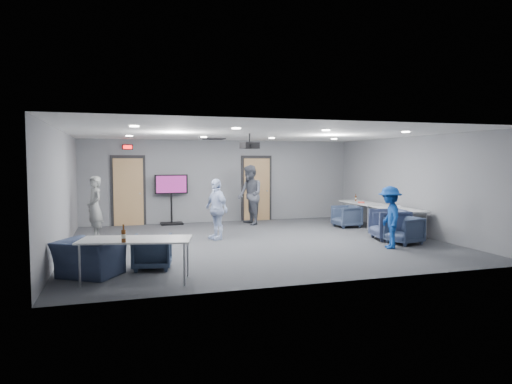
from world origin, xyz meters
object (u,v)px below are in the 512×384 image
object	(u,v)px
person_b	(250,195)
chair_right_a	(346,216)
chair_right_b	(389,224)
bottle_front	(124,236)
chair_front_b	(89,258)
table_right_b	(398,210)
person_d	(390,217)
bottle_right	(356,198)
person_a	(95,207)
person_c	(216,209)
tv_stand	(171,196)
projector	(250,145)
chair_right_c	(404,230)
table_front_left	(136,241)
table_right_a	(362,204)
chair_front_a	(152,252)

from	to	relation	value
person_b	chair_right_a	bearing A→B (deg)	58.20
chair_right_b	bottle_front	size ratio (longest dim) A/B	2.98
chair_front_b	table_right_b	distance (m)	8.17
person_d	bottle_right	bearing A→B (deg)	-177.58
bottle_right	person_a	bearing A→B (deg)	-175.39
person_a	person_d	size ratio (longest dim) A/B	1.13
chair_right_a	person_c	bearing A→B (deg)	-80.40
person_c	tv_stand	world-z (taller)	tv_stand
chair_right_b	bottle_front	xyz separation A→B (m)	(-6.60, -2.60, 0.44)
bottle_front	projector	world-z (taller)	projector
person_b	chair_right_b	size ratio (longest dim) A/B	2.18
chair_right_c	tv_stand	world-z (taller)	tv_stand
person_a	bottle_front	world-z (taller)	person_a
person_a	tv_stand	xyz separation A→B (m)	(2.21, 2.08, 0.08)
person_a	person_b	world-z (taller)	person_b
chair_front_b	tv_stand	world-z (taller)	tv_stand
chair_right_b	table_right_b	size ratio (longest dim) A/B	0.49
person_b	bottle_front	size ratio (longest dim) A/B	6.51
chair_right_b	person_a	bearing A→B (deg)	-96.34
person_d	table_front_left	xyz separation A→B (m)	(-5.76, -1.31, -0.04)
person_c	table_front_left	size ratio (longest dim) A/B	0.80
person_d	table_right_a	xyz separation A→B (m)	(1.30, 3.47, -0.04)
chair_right_a	bottle_front	bearing A→B (deg)	-56.25
person_d	table_right_a	distance (m)	3.70
chair_front_b	table_front_left	distance (m)	1.05
chair_front_a	tv_stand	distance (m)	6.00
chair_right_a	table_right_a	distance (m)	0.76
chair_right_b	table_right_a	size ratio (longest dim) A/B	0.49
person_c	chair_right_c	size ratio (longest dim) A/B	2.15
person_b	table_right_b	bearing A→B (deg)	42.49
table_right_b	table_front_left	bearing A→B (deg)	112.18
person_a	table_right_a	distance (m)	7.90
table_right_b	tv_stand	size ratio (longest dim) A/B	1.11
person_c	projector	xyz separation A→B (m)	(0.66, -0.81, 1.62)
person_d	chair_front_b	distance (m)	6.59
bottle_front	bottle_right	world-z (taller)	bottle_front
chair_right_b	table_front_left	world-z (taller)	chair_right_b
table_right_b	bottle_right	xyz separation A→B (m)	(0.06, 2.43, 0.13)
person_a	table_front_left	size ratio (longest dim) A/B	0.84
chair_right_a	person_d	bearing A→B (deg)	-13.96
chair_right_c	person_b	bearing A→B (deg)	-161.26
projector	person_a	bearing A→B (deg)	141.78
bottle_front	table_right_b	bearing A→B (deg)	23.59
chair_right_b	chair_front_b	size ratio (longest dim) A/B	0.87
person_c	chair_front_b	size ratio (longest dim) A/B	1.57
chair_right_b	tv_stand	bearing A→B (deg)	-119.67
person_b	person_d	size ratio (longest dim) A/B	1.31
person_b	bottle_front	distance (m)	7.40
chair_right_a	bottle_right	size ratio (longest dim) A/B	3.28
chair_right_c	chair_front_a	world-z (taller)	chair_right_c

